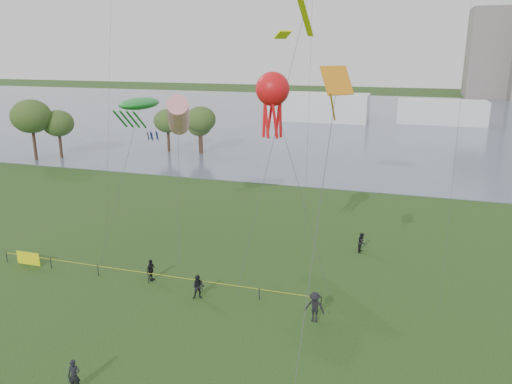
% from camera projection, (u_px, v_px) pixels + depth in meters
% --- Properties ---
extents(lake, '(400.00, 120.00, 0.08)m').
position_uv_depth(lake, '(374.00, 120.00, 112.22)').
color(lake, slate).
rests_on(lake, ground_plane).
extents(building_low, '(16.00, 18.00, 28.00)m').
position_uv_depth(building_low, '(494.00, 53.00, 161.64)').
color(building_low, slate).
rests_on(building_low, ground_plane).
extents(pavilion_left, '(22.00, 8.00, 6.00)m').
position_uv_depth(pavilion_left, '(318.00, 107.00, 110.21)').
color(pavilion_left, white).
rests_on(pavilion_left, ground_plane).
extents(pavilion_right, '(18.00, 7.00, 5.00)m').
position_uv_depth(pavilion_right, '(441.00, 112.00, 105.72)').
color(pavilion_right, silver).
rests_on(pavilion_right, ground_plane).
extents(trees, '(25.97, 16.74, 8.69)m').
position_uv_depth(trees, '(111.00, 120.00, 73.15)').
color(trees, '#382519').
rests_on(trees, ground_plane).
extents(fence, '(24.07, 0.07, 1.05)m').
position_uv_depth(fence, '(72.00, 265.00, 36.01)').
color(fence, black).
rests_on(fence, ground_plane).
extents(spectator_a, '(0.95, 0.85, 1.61)m').
position_uv_depth(spectator_a, '(198.00, 287.00, 32.11)').
color(spectator_a, black).
rests_on(spectator_a, ground_plane).
extents(spectator_b, '(1.28, 0.82, 1.87)m').
position_uv_depth(spectator_b, '(315.00, 307.00, 29.38)').
color(spectator_b, black).
rests_on(spectator_b, ground_plane).
extents(spectator_c, '(0.45, 0.94, 1.56)m').
position_uv_depth(spectator_c, '(151.00, 270.00, 34.62)').
color(spectator_c, black).
rests_on(spectator_c, ground_plane).
extents(spectator_f, '(0.68, 0.56, 1.60)m').
position_uv_depth(spectator_f, '(74.00, 376.00, 23.44)').
color(spectator_f, black).
rests_on(spectator_f, ground_plane).
extents(spectator_g, '(0.71, 0.85, 1.58)m').
position_uv_depth(spectator_g, '(362.00, 242.00, 39.50)').
color(spectator_g, black).
rests_on(spectator_g, ground_plane).
extents(kite_windsock, '(5.27, 9.35, 12.11)m').
position_uv_depth(kite_windsock, '(178.00, 116.00, 41.42)').
color(kite_windsock, '#3F3F42').
extents(kite_creature, '(2.51, 7.26, 11.93)m').
position_uv_depth(kite_creature, '(139.00, 104.00, 38.46)').
color(kite_creature, '#3F3F42').
extents(kite_octopus, '(5.15, 2.02, 14.30)m').
position_uv_depth(kite_octopus, '(273.00, 91.00, 29.57)').
color(kite_octopus, '#3F3F42').
extents(kite_delta, '(1.45, 10.04, 14.91)m').
position_uv_depth(kite_delta, '(334.00, 100.00, 20.66)').
color(kite_delta, '#3F3F42').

